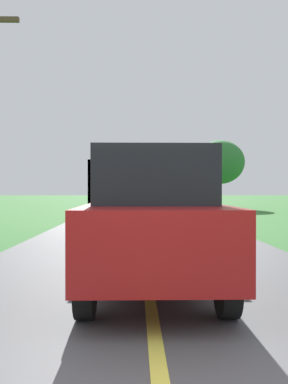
# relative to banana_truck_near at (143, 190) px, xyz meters

# --- Properties ---
(banana_truck_near) EXTENTS (2.38, 5.82, 2.80)m
(banana_truck_near) POSITION_rel_banana_truck_near_xyz_m (0.00, 0.00, 0.00)
(banana_truck_near) COLOR #2D2D30
(banana_truck_near) RESTS_ON road_surface
(roadside_tree_near_left) EXTENTS (3.90, 3.90, 5.44)m
(roadside_tree_near_left) POSITION_rel_banana_truck_near_xyz_m (6.56, 20.19, 2.22)
(roadside_tree_near_left) COLOR #4C3823
(roadside_tree_near_left) RESTS_ON ground
(following_car) EXTENTS (1.74, 4.10, 1.92)m
(following_car) POSITION_rel_banana_truck_near_xyz_m (0.02, -6.02, -0.39)
(following_car) COLOR maroon
(following_car) RESTS_ON road_surface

